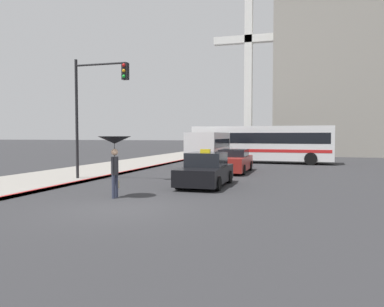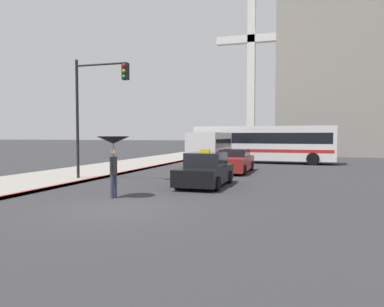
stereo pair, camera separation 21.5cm
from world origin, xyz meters
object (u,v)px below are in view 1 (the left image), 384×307
Objects in this scene: sedan_red at (233,162)px; pedestrian_with_umbrella at (115,146)px; ambulance_van at (209,148)px; city_bus at (261,143)px; monument_cross at (248,64)px; taxi at (206,171)px; traffic_light at (96,98)px.

sedan_red is 10.91m from pedestrian_with_umbrella.
city_bus reaches higher than ambulance_van.
monument_cross is (-3.10, 14.61, 9.23)m from city_bus.
city_bus is (0.83, 8.45, 1.02)m from sedan_red.
taxi is at bearing -0.69° from city_bus.
monument_cross reaches higher than pedestrian_with_umbrella.
pedestrian_with_umbrella is at bearing -6.91° from city_bus.
pedestrian_with_umbrella is 34.82m from monument_cross.
traffic_light reaches higher than city_bus.
taxi reaches higher than sedan_red.
taxi is 6.49m from sedan_red.
ambulance_van is 6.25m from city_bus.
monument_cross is at bearing -85.79° from taxi.
city_bus reaches higher than taxi.
pedestrian_with_umbrella is 0.37× the size of traffic_light.
city_bus is at bearing 66.48° from traffic_light.
taxi is at bearing -0.59° from traffic_light.
taxi is 6.53m from traffic_light.
ambulance_van is 10.41m from traffic_light.
monument_cross is at bearing -84.36° from sedan_red.
ambulance_van is at bearing -77.10° from taxi.
pedestrian_with_umbrella is at bearing 60.03° from taxi.
pedestrian_with_umbrella is at bearing 76.95° from sedan_red.
city_bus is 17.56m from monument_cross.
traffic_light is at bearing -96.53° from monument_cross.
monument_cross is (3.37, 29.49, 6.79)m from traffic_light.
sedan_red is 25.34m from monument_cross.
traffic_light is (-3.20, 4.13, 2.23)m from pedestrian_with_umbrella.
ambulance_van is 0.96× the size of traffic_light.
taxi is 15.00m from city_bus.
traffic_light is at bearing -0.59° from taxi.
ambulance_van is at bearing 70.40° from traffic_light.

